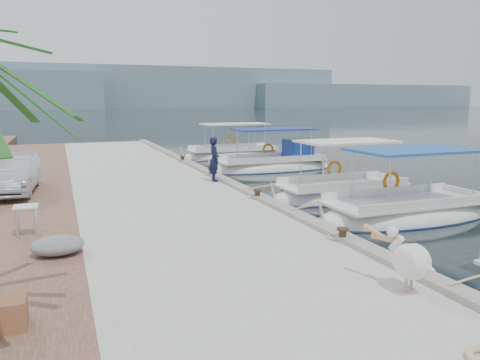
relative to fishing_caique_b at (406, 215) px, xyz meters
name	(u,v)px	position (x,y,z in m)	size (l,w,h in m)	color
ground	(287,224)	(-3.83, 0.78, -0.12)	(400.00, 400.00, 0.00)	black
concrete_quay	(157,193)	(-6.83, 5.78, 0.13)	(6.00, 40.00, 0.50)	#A4A59F
quay_curb	(226,180)	(-4.05, 5.78, 0.44)	(0.44, 40.00, 0.12)	gray
cobblestone_strip	(11,203)	(-11.83, 5.78, 0.13)	(4.00, 40.00, 0.50)	brown
distant_hills	(143,91)	(25.78, 202.27, 7.49)	(330.00, 60.00, 18.00)	slate
fishing_caique_b	(406,215)	(0.00, 0.00, 0.00)	(6.47, 2.49, 2.83)	white
fishing_caique_c	(342,196)	(-0.22, 3.32, 0.00)	(6.02, 2.22, 2.83)	white
fishing_caique_d	(273,166)	(0.46, 10.99, 0.07)	(7.18, 2.25, 2.83)	white
fishing_caique_e	(232,156)	(0.25, 16.73, 0.00)	(6.97, 2.29, 2.83)	white
mooring_bollards	(257,193)	(-4.18, 2.28, 0.57)	(0.28, 20.28, 0.33)	black
pelican	(408,260)	(-4.71, -5.51, 0.92)	(0.67, 1.38, 1.06)	tan
fisherman	(214,159)	(-4.43, 6.08, 1.26)	(0.65, 0.42, 1.77)	black
parked_car	(12,173)	(-11.79, 6.33, 1.07)	(1.48, 4.24, 1.40)	#A2AAB9
wooden_crate	(6,314)	(-11.01, -4.53, 0.60)	(0.55, 0.55, 0.44)	brown
tarp_bundle	(57,245)	(-10.33, -1.31, 0.58)	(1.10, 0.90, 0.40)	slate
folding_table	(26,214)	(-11.01, 0.47, 0.90)	(0.55, 0.55, 0.73)	silver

